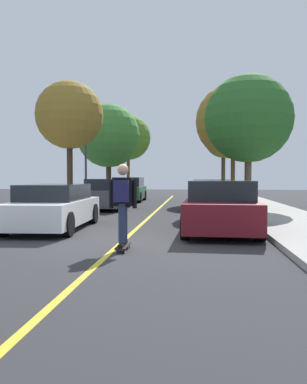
% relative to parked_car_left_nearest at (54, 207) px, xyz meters
% --- Properties ---
extents(ground, '(80.00, 80.00, 0.00)m').
position_rel_parked_car_left_nearest_xyz_m(ground, '(2.40, -2.24, -0.64)').
color(ground, '#2D2D30').
extents(center_line, '(0.12, 39.20, 0.01)m').
position_rel_parked_car_left_nearest_xyz_m(center_line, '(2.40, 1.76, -0.64)').
color(center_line, gold).
rests_on(center_line, ground).
extents(parked_car_left_nearest, '(2.02, 4.45, 1.30)m').
position_rel_parked_car_left_nearest_xyz_m(parked_car_left_nearest, '(0.00, 0.00, 0.00)').
color(parked_car_left_nearest, white).
rests_on(parked_car_left_nearest, ground).
extents(parked_car_left_near, '(1.83, 4.04, 1.43)m').
position_rel_parked_car_left_nearest_xyz_m(parked_car_left_near, '(0.00, 7.08, 0.06)').
color(parked_car_left_near, '#38383D').
rests_on(parked_car_left_near, ground).
extents(parked_car_left_far, '(2.01, 4.23, 1.50)m').
position_rel_parked_car_left_nearest_xyz_m(parked_car_left_far, '(0.00, 13.46, 0.10)').
color(parked_car_left_far, '#1E5B33').
rests_on(parked_car_left_far, ground).
extents(parked_car_right_nearest, '(2.11, 4.09, 1.42)m').
position_rel_parked_car_left_nearest_xyz_m(parked_car_right_nearest, '(4.79, -0.36, 0.05)').
color(parked_car_right_nearest, maroon).
rests_on(parked_car_right_nearest, ground).
extents(parked_car_right_near, '(1.86, 4.27, 1.40)m').
position_rel_parked_car_left_nearest_xyz_m(parked_car_right_near, '(4.79, 6.38, 0.04)').
color(parked_car_right_near, maroon).
rests_on(parked_car_right_near, ground).
extents(street_tree_left_nearest, '(3.12, 3.12, 5.80)m').
position_rel_parked_car_left_nearest_xyz_m(street_tree_left_nearest, '(-1.65, 6.77, 3.72)').
color(street_tree_left_nearest, '#3D2D1E').
rests_on(street_tree_left_nearest, sidewalk_left).
extents(street_tree_left_near, '(4.25, 4.25, 6.29)m').
position_rel_parked_car_left_nearest_xyz_m(street_tree_left_near, '(-1.65, 15.27, 3.65)').
color(street_tree_left_near, '#3D2D1E').
rests_on(street_tree_left_near, sidewalk_left).
extents(street_tree_left_far, '(3.95, 3.95, 6.83)m').
position_rel_parked_car_left_nearest_xyz_m(street_tree_left_far, '(-1.65, 23.43, 4.35)').
color(street_tree_left_far, '#4C3823').
rests_on(street_tree_left_far, sidewalk_left).
extents(street_tree_right_nearest, '(3.86, 3.86, 5.88)m').
position_rel_parked_car_left_nearest_xyz_m(street_tree_right_nearest, '(6.45, 6.68, 3.44)').
color(street_tree_right_nearest, brown).
rests_on(street_tree_right_nearest, sidewalk_right).
extents(street_tree_right_near, '(4.55, 4.55, 7.04)m').
position_rel_parked_car_left_nearest_xyz_m(street_tree_right_near, '(6.45, 13.46, 4.25)').
color(street_tree_right_near, '#4C3823').
rests_on(street_tree_right_near, sidewalk_right).
extents(street_tree_right_far, '(3.04, 3.04, 5.97)m').
position_rel_parked_car_left_nearest_xyz_m(street_tree_right_far, '(6.45, 21.33, 3.92)').
color(street_tree_right_far, '#3D2D1E').
rests_on(street_tree_right_far, sidewalk_right).
extents(streetlamp, '(0.36, 0.24, 5.28)m').
position_rel_parked_car_left_nearest_xyz_m(streetlamp, '(-1.75, 9.89, 2.54)').
color(streetlamp, '#38383D').
rests_on(streetlamp, sidewalk_left).
extents(skateboard, '(0.24, 0.84, 0.10)m').
position_rel_parked_car_left_nearest_xyz_m(skateboard, '(2.61, -3.16, -0.55)').
color(skateboard, black).
rests_on(skateboard, ground).
extents(skateboarder, '(0.58, 0.70, 1.68)m').
position_rel_parked_car_left_nearest_xyz_m(skateboarder, '(2.61, -3.19, 0.42)').
color(skateboarder, black).
rests_on(skateboarder, skateboard).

